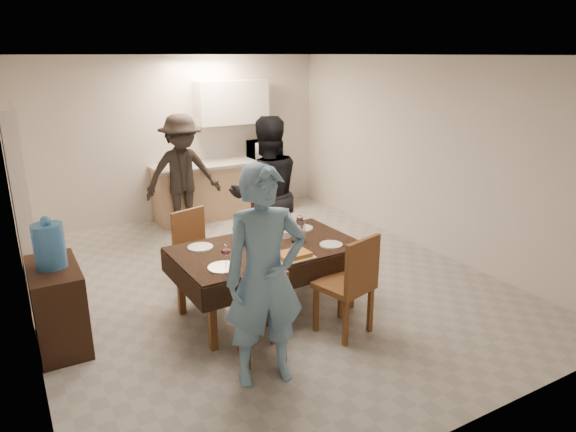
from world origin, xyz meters
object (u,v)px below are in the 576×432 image
at_px(water_pitcher, 298,233).
at_px(person_far, 266,194).
at_px(person_kitchen, 183,174).
at_px(water_jug, 49,246).
at_px(dining_table, 266,250).
at_px(person_near, 265,277).
at_px(savoury_tart, 293,255).
at_px(microwave, 265,149).
at_px(wine_bottle, 259,232).
at_px(console, 58,306).

bearing_deg(water_pitcher, person_far, 79.70).
xyz_separation_m(person_far, person_kitchen, (-0.44, 1.88, -0.07)).
relative_size(water_jug, person_far, 0.21).
xyz_separation_m(dining_table, person_near, (-0.55, -1.05, 0.23)).
height_order(water_pitcher, person_kitchen, person_kitchen).
relative_size(savoury_tart, person_far, 0.19).
height_order(dining_table, water_pitcher, water_pitcher).
bearing_deg(dining_table, person_kitchen, 86.00).
bearing_deg(dining_table, microwave, 61.09).
bearing_deg(savoury_tart, person_near, -134.13).
height_order(person_near, person_kitchen, person_near).
height_order(water_jug, microwave, microwave).
relative_size(water_jug, wine_bottle, 1.36).
height_order(water_jug, wine_bottle, water_jug).
xyz_separation_m(console, person_near, (1.43, -1.41, 0.53)).
distance_m(water_jug, water_pitcher, 2.37).
relative_size(wine_bottle, person_kitchen, 0.17).
bearing_deg(person_kitchen, person_far, -76.75).
bearing_deg(person_near, person_far, 73.58).
relative_size(savoury_tart, person_near, 0.20).
distance_m(savoury_tart, person_near, 0.95).
relative_size(water_jug, savoury_tart, 1.08).
height_order(console, person_far, person_far).
xyz_separation_m(savoury_tart, microwave, (1.62, 3.76, 0.31)).
relative_size(console, wine_bottle, 2.87).
relative_size(dining_table, person_kitchen, 1.06).
xyz_separation_m(water_pitcher, person_near, (-0.90, -1.00, 0.09)).
bearing_deg(wine_bottle, person_far, 59.04).
bearing_deg(person_kitchen, water_jug, -129.04).
bearing_deg(person_far, savoury_tart, 80.90).
height_order(water_pitcher, savoury_tart, water_pitcher).
distance_m(water_jug, microwave, 4.78).
distance_m(person_near, person_far, 2.37).
relative_size(wine_bottle, person_far, 0.15).
relative_size(microwave, person_near, 0.29).
xyz_separation_m(wine_bottle, person_far, (0.60, 1.00, 0.08)).
xyz_separation_m(console, person_far, (2.53, 0.69, 0.56)).
distance_m(water_pitcher, savoury_tart, 0.42).
distance_m(console, person_near, 2.07).
xyz_separation_m(water_jug, person_near, (1.43, -1.41, -0.07)).
distance_m(dining_table, person_near, 1.21).
bearing_deg(dining_table, wine_bottle, 133.09).
bearing_deg(console, dining_table, -10.29).
bearing_deg(person_far, microwave, -108.34).
xyz_separation_m(water_jug, water_pitcher, (2.33, -0.41, -0.16)).
distance_m(microwave, person_far, 2.61).
height_order(microwave, person_far, person_far).
xyz_separation_m(wine_bottle, person_near, (-0.50, -1.10, 0.05)).
bearing_deg(person_kitchen, savoury_tart, -90.13).
bearing_deg(water_pitcher, dining_table, 171.87).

